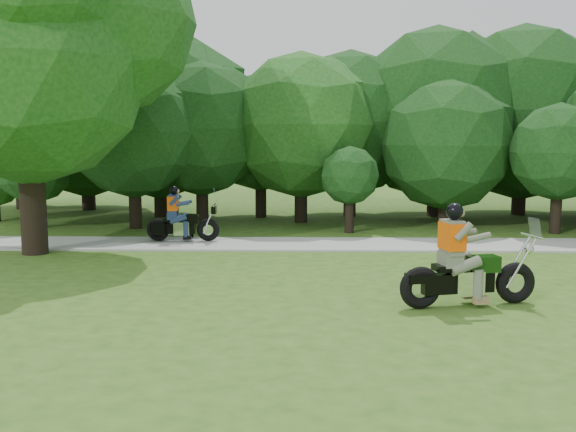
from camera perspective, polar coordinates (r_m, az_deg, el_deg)
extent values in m
plane|color=#305518|center=(11.23, 18.77, -9.47)|extent=(100.00, 100.00, 0.00)
cube|color=#9F9F9A|center=(18.81, 11.52, -2.51)|extent=(60.00, 2.20, 0.06)
cylinder|color=black|center=(22.98, 13.75, 0.78)|extent=(0.43, 0.43, 1.35)
sphere|color=black|center=(22.85, 13.91, 6.16)|extent=(4.55, 4.55, 4.55)
cylinder|color=black|center=(24.85, -2.43, 1.96)|extent=(0.43, 0.43, 1.80)
sphere|color=black|center=(24.75, -2.46, 7.43)|extent=(4.52, 4.52, 4.52)
cylinder|color=black|center=(25.43, -11.24, 1.95)|extent=(0.52, 0.52, 1.80)
sphere|color=black|center=(25.35, -11.40, 8.69)|extent=(6.42, 6.42, 6.42)
cylinder|color=black|center=(27.24, 19.84, 2.00)|extent=(0.55, 0.55, 1.80)
sphere|color=black|center=(27.16, 20.12, 8.62)|extent=(6.90, 6.90, 6.90)
cylinder|color=black|center=(20.92, 5.46, 0.20)|extent=(0.30, 0.30, 1.25)
sphere|color=black|center=(20.81, 5.50, 3.60)|extent=(1.91, 1.91, 1.91)
cylinder|color=black|center=(23.37, 1.16, 1.64)|extent=(0.46, 0.46, 1.80)
sphere|color=#174B15|center=(23.27, 1.17, 8.06)|extent=(5.27, 5.27, 5.27)
cylinder|color=black|center=(25.77, 12.86, 1.98)|extent=(0.54, 0.54, 1.80)
sphere|color=black|center=(25.69, 13.05, 8.85)|extent=(6.73, 6.73, 6.73)
cylinder|color=black|center=(28.64, -17.33, 2.33)|extent=(0.57, 0.57, 1.80)
sphere|color=black|center=(28.57, -17.58, 8.93)|extent=(7.37, 7.37, 7.37)
cylinder|color=black|center=(25.32, 5.51, 2.03)|extent=(0.48, 0.48, 1.80)
sphere|color=black|center=(25.23, 5.59, 8.22)|extent=(5.63, 5.63, 5.63)
cylinder|color=black|center=(22.37, 22.71, 0.59)|extent=(0.36, 0.36, 1.61)
sphere|color=black|center=(22.25, 22.94, 5.26)|extent=(3.14, 3.14, 3.14)
cylinder|color=black|center=(29.97, -22.59, 2.31)|extent=(0.53, 0.53, 1.80)
sphere|color=black|center=(29.90, -22.87, 8.10)|extent=(6.56, 6.56, 6.56)
cylinder|color=black|center=(23.58, -7.63, 1.63)|extent=(0.44, 0.44, 1.80)
sphere|color=black|center=(23.48, -7.73, 7.67)|extent=(4.87, 4.87, 4.87)
cylinder|color=black|center=(23.59, -21.50, 0.61)|extent=(0.34, 0.34, 1.32)
sphere|color=black|center=(23.48, -21.67, 4.43)|extent=(2.80, 2.80, 2.80)
cylinder|color=black|center=(22.41, -13.43, 1.21)|extent=(0.42, 0.42, 1.80)
sphere|color=black|center=(22.30, -13.60, 7.25)|extent=(4.48, 4.48, 4.48)
cylinder|color=black|center=(18.26, -21.83, 3.37)|extent=(0.68, 0.68, 4.20)
sphere|color=#174B15|center=(18.33, -22.26, 12.45)|extent=(6.40, 6.40, 6.40)
sphere|color=#174B15|center=(18.63, -16.24, 16.33)|extent=(5.12, 5.12, 5.12)
torus|color=black|center=(11.96, 11.67, -6.26)|extent=(0.82, 0.40, 0.79)
torus|color=black|center=(12.84, 19.54, -5.61)|extent=(0.82, 0.40, 0.79)
cube|color=black|center=(12.26, 14.80, -5.76)|extent=(1.40, 0.58, 0.36)
cube|color=silver|center=(12.34, 15.60, -5.70)|extent=(0.61, 0.50, 0.45)
cube|color=black|center=(12.42, 16.90, -4.08)|extent=(0.65, 0.46, 0.29)
cube|color=black|center=(12.13, 14.20, -4.47)|extent=(0.65, 0.49, 0.11)
cylinder|color=silver|center=(12.78, 19.79, -3.88)|extent=(0.60, 0.19, 0.93)
cylinder|color=silver|center=(12.85, 20.90, -1.68)|extent=(0.21, 0.71, 0.04)
cube|color=#5C614E|center=(12.10, 14.22, -3.74)|extent=(0.43, 0.49, 0.27)
cube|color=#5C614E|center=(12.04, 14.38, -1.84)|extent=(0.39, 0.53, 0.63)
cube|color=#FF5605|center=(12.04, 14.38, -1.73)|extent=(0.44, 0.58, 0.49)
sphere|color=black|center=(11.99, 14.59, 0.40)|extent=(0.31, 0.31, 0.31)
torus|color=black|center=(19.22, -11.48, -1.22)|extent=(0.67, 0.20, 0.67)
torus|color=black|center=(18.97, -7.11, -1.23)|extent=(0.67, 0.20, 0.67)
cube|color=black|center=(19.11, -9.83, -1.08)|extent=(1.07, 0.25, 0.30)
cube|color=silver|center=(19.08, -9.40, -1.08)|extent=(0.46, 0.33, 0.38)
cube|color=black|center=(19.00, -8.71, -0.23)|extent=(0.50, 0.30, 0.25)
cube|color=black|center=(19.09, -10.20, -0.35)|extent=(0.50, 0.31, 0.10)
cylinder|color=silver|center=(18.92, -7.01, -0.24)|extent=(0.38, 0.05, 0.85)
cylinder|color=silver|center=(18.86, -6.55, 1.00)|extent=(0.05, 0.61, 0.03)
cube|color=black|center=(19.00, -11.47, -1.17)|extent=(0.40, 0.12, 0.32)
cube|color=black|center=(19.40, -11.22, -0.99)|extent=(0.40, 0.12, 0.32)
cube|color=#1B2B4A|center=(19.08, -10.21, 0.05)|extent=(0.29, 0.37, 0.23)
cube|color=#1B2B4A|center=(19.03, -10.17, 1.07)|extent=(0.26, 0.40, 0.53)
cube|color=#FF5605|center=(19.03, -10.17, 1.13)|extent=(0.28, 0.44, 0.42)
sphere|color=black|center=(18.99, -10.11, 2.27)|extent=(0.27, 0.27, 0.27)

